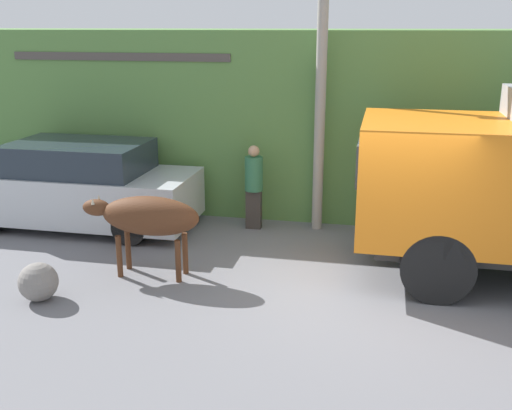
# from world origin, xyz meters

# --- Properties ---
(ground_plane) EXTENTS (60.00, 60.00, 0.00)m
(ground_plane) POSITION_xyz_m (0.00, 0.00, 0.00)
(ground_plane) COLOR slate
(hillside_embankment) EXTENTS (32.00, 5.97, 3.81)m
(hillside_embankment) POSITION_xyz_m (0.00, 6.28, 1.91)
(hillside_embankment) COLOR #568442
(hillside_embankment) RESTS_ON ground_plane
(building_backdrop) EXTENTS (4.72, 2.70, 3.37)m
(building_backdrop) POSITION_xyz_m (-5.39, 4.62, 1.70)
(building_backdrop) COLOR #B2BCAD
(building_backdrop) RESTS_ON ground_plane
(brown_cow) EXTENTS (1.95, 0.63, 1.32)m
(brown_cow) POSITION_xyz_m (-3.58, 0.06, 0.99)
(brown_cow) COLOR #512D19
(brown_cow) RESTS_ON ground_plane
(parked_suv) EXTENTS (4.78, 1.88, 1.71)m
(parked_suv) POSITION_xyz_m (-5.93, 2.13, 0.82)
(parked_suv) COLOR silver
(parked_suv) RESTS_ON ground_plane
(pedestrian_on_hill) EXTENTS (0.36, 0.36, 1.68)m
(pedestrian_on_hill) POSITION_xyz_m (-2.45, 2.73, 0.92)
(pedestrian_on_hill) COLOR #38332D
(pedestrian_on_hill) RESTS_ON ground_plane
(utility_pole) EXTENTS (0.90, 0.20, 6.11)m
(utility_pole) POSITION_xyz_m (-1.21, 2.98, 3.18)
(utility_pole) COLOR #9E998E
(utility_pole) RESTS_ON ground_plane
(roadside_rock) EXTENTS (0.58, 0.58, 0.58)m
(roadside_rock) POSITION_xyz_m (-4.83, -1.17, 0.29)
(roadside_rock) COLOR gray
(roadside_rock) RESTS_ON ground_plane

